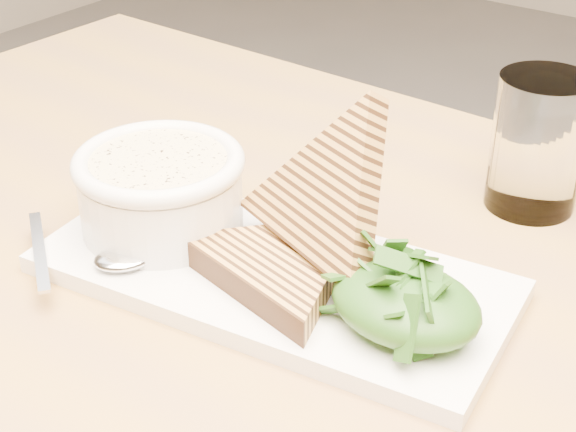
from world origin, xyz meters
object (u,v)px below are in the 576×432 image
Objects in this scene: platter at (272,276)px; glass_near at (538,143)px; table_top at (284,355)px; soup_bowl at (161,198)px.

platter is 3.01× the size of glass_near.
table_top is 0.29m from glass_near.
table_top is at bearing -45.25° from platter.
table_top is at bearing -103.54° from glass_near.
glass_near reaches higher than table_top.
glass_near is (0.06, 0.27, 0.08)m from table_top.
soup_bowl is at bearing 165.44° from table_top.
glass_near is (0.21, 0.23, 0.02)m from soup_bowl.
soup_bowl is 1.09× the size of glass_near.
glass_near is (0.11, 0.23, 0.05)m from platter.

